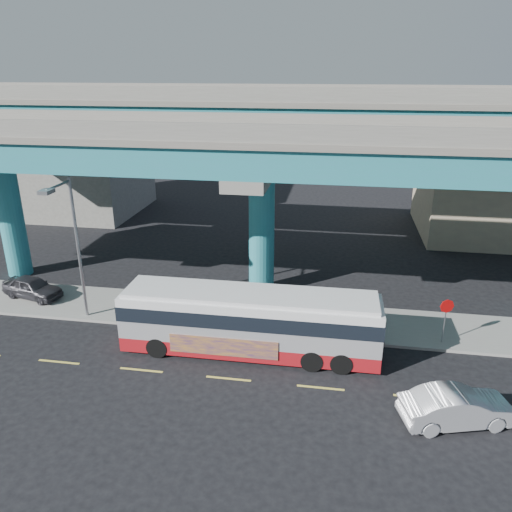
% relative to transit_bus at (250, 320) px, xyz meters
% --- Properties ---
extents(ground, '(120.00, 120.00, 0.00)m').
position_rel_transit_bus_xyz_m(ground, '(-0.55, -2.07, -1.70)').
color(ground, black).
rests_on(ground, ground).
extents(sidewalk, '(70.00, 4.00, 0.15)m').
position_rel_transit_bus_xyz_m(sidewalk, '(-0.55, 3.43, -1.62)').
color(sidewalk, gray).
rests_on(sidewalk, ground).
extents(lane_markings, '(58.00, 0.12, 0.01)m').
position_rel_transit_bus_xyz_m(lane_markings, '(-0.55, -2.37, -1.69)').
color(lane_markings, '#D8C64C').
rests_on(lane_markings, ground).
extents(viaduct, '(52.00, 12.40, 11.70)m').
position_rel_transit_bus_xyz_m(viaduct, '(-0.55, 7.04, 7.44)').
color(viaduct, teal).
rests_on(viaduct, ground).
extents(building_concrete, '(12.00, 10.00, 9.00)m').
position_rel_transit_bus_xyz_m(building_concrete, '(-20.55, 21.93, 2.80)').
color(building_concrete, gray).
rests_on(building_concrete, ground).
extents(transit_bus, '(12.10, 2.68, 3.10)m').
position_rel_transit_bus_xyz_m(transit_bus, '(0.00, 0.00, 0.00)').
color(transit_bus, maroon).
rests_on(transit_bus, ground).
extents(sedan, '(3.75, 5.09, 1.42)m').
position_rel_transit_bus_xyz_m(sedan, '(8.63, -3.74, -0.99)').
color(sedan, '#B3B3B8').
rests_on(sedan, ground).
extents(parked_car, '(3.15, 4.33, 1.25)m').
position_rel_transit_bus_xyz_m(parked_car, '(-13.47, 3.51, -0.92)').
color(parked_car, '#323136').
rests_on(parked_car, sidewalk).
extents(street_lamp, '(0.50, 2.47, 7.56)m').
position_rel_transit_bus_xyz_m(street_lamp, '(-9.32, 1.38, 3.38)').
color(street_lamp, gray).
rests_on(street_lamp, sidewalk).
extents(stop_sign, '(0.68, 0.22, 2.31)m').
position_rel_transit_bus_xyz_m(stop_sign, '(9.12, 2.11, 0.10)').
color(stop_sign, gray).
rests_on(stop_sign, sidewalk).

